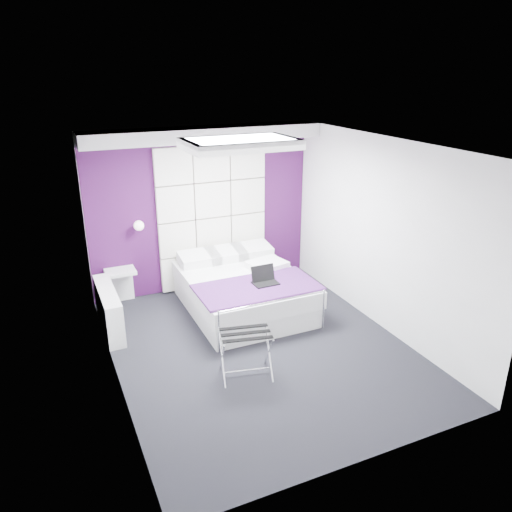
{
  "coord_description": "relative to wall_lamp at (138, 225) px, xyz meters",
  "views": [
    {
      "loc": [
        -2.36,
        -5.12,
        3.43
      ],
      "look_at": [
        0.1,
        0.35,
        1.14
      ],
      "focal_mm": 35.0,
      "sensor_mm": 36.0,
      "label": 1
    }
  ],
  "objects": [
    {
      "name": "wall_left",
      "position": [
        -0.75,
        -2.06,
        0.08
      ],
      "size": [
        0.0,
        4.4,
        4.4
      ],
      "primitive_type": "plane",
      "rotation": [
        1.57,
        0.0,
        1.57
      ],
      "color": "silver",
      "rests_on": "floor"
    },
    {
      "name": "skylight",
      "position": [
        1.05,
        -1.46,
        1.33
      ],
      "size": [
        1.36,
        0.86,
        0.12
      ],
      "primitive_type": null,
      "color": "white",
      "rests_on": "ceiling"
    },
    {
      "name": "radiator",
      "position": [
        -0.64,
        -0.76,
        -0.92
      ],
      "size": [
        0.22,
        1.2,
        0.6
      ],
      "primitive_type": "cube",
      "color": "white",
      "rests_on": "floor"
    },
    {
      "name": "nightstand",
      "position": [
        -0.34,
        -0.04,
        -0.68
      ],
      "size": [
        0.44,
        0.34,
        0.05
      ],
      "primitive_type": "cube",
      "color": "white",
      "rests_on": "wall_back"
    },
    {
      "name": "ceiling",
      "position": [
        1.05,
        -2.06,
        1.38
      ],
      "size": [
        4.4,
        4.4,
        0.0
      ],
      "primitive_type": "plane",
      "rotation": [
        3.14,
        0.0,
        0.0
      ],
      "color": "white",
      "rests_on": "wall_back"
    },
    {
      "name": "wall_right",
      "position": [
        2.85,
        -2.06,
        0.08
      ],
      "size": [
        0.0,
        4.4,
        4.4
      ],
      "primitive_type": "plane",
      "rotation": [
        1.57,
        0.0,
        -1.57
      ],
      "color": "silver",
      "rests_on": "floor"
    },
    {
      "name": "bed",
      "position": [
        1.29,
        -0.94,
        -0.92
      ],
      "size": [
        1.68,
        2.03,
        0.71
      ],
      "color": "white",
      "rests_on": "floor"
    },
    {
      "name": "laptop",
      "position": [
        1.43,
        -1.37,
        -0.59
      ],
      "size": [
        0.35,
        0.25,
        0.25
      ],
      "rotation": [
        0.0,
        0.0,
        0.02
      ],
      "color": "black",
      "rests_on": "bed"
    },
    {
      "name": "soffit",
      "position": [
        1.05,
        -0.11,
        1.28
      ],
      "size": [
        3.58,
        0.5,
        0.2
      ],
      "primitive_type": "cube",
      "color": "white",
      "rests_on": "wall_back"
    },
    {
      "name": "wall_lamp",
      "position": [
        0.0,
        0.0,
        0.0
      ],
      "size": [
        0.15,
        0.15,
        0.15
      ],
      "primitive_type": "sphere",
      "color": "white",
      "rests_on": "wall_back"
    },
    {
      "name": "luggage_rack",
      "position": [
        0.64,
        -2.55,
        -0.94
      ],
      "size": [
        0.58,
        0.43,
        0.57
      ],
      "rotation": [
        0.0,
        0.0,
        -0.22
      ],
      "color": "silver",
      "rests_on": "floor"
    },
    {
      "name": "accent_wall",
      "position": [
        1.05,
        0.13,
        0.08
      ],
      "size": [
        3.58,
        0.02,
        2.58
      ],
      "primitive_type": "cube",
      "color": "#3A0E3E",
      "rests_on": "wall_back"
    },
    {
      "name": "headboard",
      "position": [
        1.2,
        0.08,
        -0.05
      ],
      "size": [
        1.8,
        0.08,
        2.3
      ],
      "primitive_type": null,
      "color": "white",
      "rests_on": "wall_back"
    },
    {
      "name": "wall_back",
      "position": [
        1.05,
        0.14,
        0.08
      ],
      "size": [
        3.6,
        0.0,
        3.6
      ],
      "primitive_type": "plane",
      "rotation": [
        1.57,
        0.0,
        0.0
      ],
      "color": "silver",
      "rests_on": "floor"
    },
    {
      "name": "floor",
      "position": [
        1.05,
        -2.06,
        -1.22
      ],
      "size": [
        4.4,
        4.4,
        0.0
      ],
      "primitive_type": "plane",
      "color": "black",
      "rests_on": "ground"
    }
  ]
}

